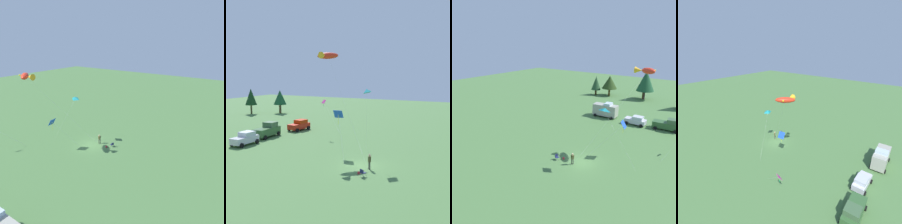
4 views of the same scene
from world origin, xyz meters
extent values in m
plane|color=#47713B|center=(0.00, 0.00, 0.00)|extent=(160.00, 160.00, 0.00)
cylinder|color=#48473E|center=(-0.84, -1.13, 0.42)|extent=(0.14, 0.14, 0.85)
cylinder|color=#48473E|center=(-1.00, -1.28, 0.42)|extent=(0.14, 0.14, 0.85)
cylinder|color=brown|center=(-0.92, -1.21, 1.16)|extent=(0.48, 0.48, 0.62)
sphere|color=tan|center=(-0.92, -1.21, 1.62)|extent=(0.24, 0.24, 0.24)
cylinder|color=brown|center=(-0.73, -1.11, 1.19)|extent=(0.16, 0.15, 0.55)
cylinder|color=brown|center=(-1.03, -1.39, 1.19)|extent=(0.16, 0.16, 0.56)
cube|color=#1D234E|center=(-3.41, -1.51, 0.42)|extent=(0.61, 0.61, 0.04)
cube|color=#1D234E|center=(-3.62, -1.44, 0.62)|extent=(0.20, 0.47, 0.40)
cylinder|color=#A5A8AD|center=(-3.14, -1.39, 0.21)|extent=(0.03, 0.03, 0.42)
cylinder|color=#A5A8AD|center=(-3.28, -1.78, 0.21)|extent=(0.03, 0.03, 0.42)
cylinder|color=#A5A8AD|center=(-3.54, -1.25, 0.21)|extent=(0.03, 0.03, 0.42)
cylinder|color=#A5A8AD|center=(-3.68, -1.64, 0.21)|extent=(0.03, 0.03, 0.42)
cube|color=red|center=(-2.75, -0.80, 0.11)|extent=(0.39, 0.36, 0.22)
cube|color=#A1A092|center=(-5.98, 20.08, 1.59)|extent=(5.47, 2.38, 2.50)
cube|color=silver|center=(-5.34, 20.10, 3.09)|extent=(1.47, 2.07, 0.50)
cylinder|color=black|center=(-4.08, 21.33, 0.34)|extent=(0.69, 0.24, 0.68)
cylinder|color=black|center=(-4.00, 18.95, 0.34)|extent=(0.69, 0.24, 0.68)
cylinder|color=black|center=(-7.97, 21.20, 0.34)|extent=(0.69, 0.24, 0.68)
cylinder|color=black|center=(-7.89, 18.82, 0.34)|extent=(0.69, 0.24, 0.68)
cube|color=silver|center=(1.29, 19.15, 0.79)|extent=(4.24, 1.88, 0.90)
cube|color=silver|center=(1.80, 19.14, 1.56)|extent=(2.03, 1.70, 0.65)
cylinder|color=black|center=(2.82, 20.10, 0.34)|extent=(0.68, 0.23, 0.68)
cylinder|color=black|center=(2.78, 18.13, 0.34)|extent=(0.68, 0.23, 0.68)
cylinder|color=black|center=(-0.20, 20.17, 0.34)|extent=(0.68, 0.23, 0.68)
cylinder|color=black|center=(-0.24, 18.19, 0.34)|extent=(0.68, 0.23, 0.68)
cube|color=#30582D|center=(7.12, 19.96, 0.94)|extent=(5.11, 2.29, 1.20)
cube|color=#3B5B38|center=(8.12, 20.02, 1.94)|extent=(1.91, 1.94, 0.80)
cylinder|color=black|center=(8.98, 18.98, 0.34)|extent=(0.69, 0.26, 0.68)
cylinder|color=black|center=(5.26, 20.94, 0.34)|extent=(0.69, 0.26, 0.68)
cylinder|color=black|center=(5.39, 18.77, 0.34)|extent=(0.69, 0.26, 0.68)
cylinder|color=#43321B|center=(-17.53, 37.52, 0.85)|extent=(0.60, 0.60, 1.70)
cone|color=#244727|center=(-17.53, 37.52, 3.80)|extent=(2.96, 2.96, 4.20)
cylinder|color=#533E1A|center=(-13.65, 39.14, 1.13)|extent=(0.62, 0.62, 2.26)
cone|color=#253D16|center=(-13.65, 39.14, 4.24)|extent=(4.68, 4.68, 3.96)
cylinder|color=#4E371D|center=(-3.69, 41.09, 1.20)|extent=(0.51, 0.51, 2.40)
cone|color=#1D4211|center=(-3.69, 41.09, 4.51)|extent=(4.25, 4.25, 4.22)
cylinder|color=#422E2C|center=(-3.15, 40.52, 1.31)|extent=(0.38, 0.38, 2.62)
cone|color=#1A4929|center=(-3.15, 40.52, 5.57)|extent=(4.96, 4.96, 5.91)
ellipsoid|color=red|center=(5.68, 7.65, 12.74)|extent=(2.90, 2.80, 1.00)
cone|color=#F9AD1F|center=(4.34, 7.65, 12.74)|extent=(1.04, 0.91, 0.91)
sphere|color=yellow|center=(6.50, 7.93, 12.84)|extent=(0.22, 0.22, 0.22)
cylinder|color=silver|center=(2.41, 3.34, 6.37)|extent=(6.55, 8.64, 12.74)
cylinder|color=#4C3823|center=(-0.86, -0.97, 0.00)|extent=(0.04, 0.04, 0.01)
pyramid|color=teal|center=(2.68, 0.74, 8.34)|extent=(1.38, 1.00, 0.68)
cylinder|color=silver|center=(4.82, 1.54, 4.06)|extent=(4.31, 1.76, 8.12)
cylinder|color=#4C3823|center=(6.97, 2.42, 0.00)|extent=(0.04, 0.04, 0.01)
cylinder|color=#4C3823|center=(9.15, 6.82, 0.00)|extent=(0.04, 0.04, 0.01)
cube|color=blue|center=(3.80, 5.08, 5.13)|extent=(0.79, 1.28, 1.05)
cylinder|color=yellow|center=(3.80, 5.08, 4.41)|extent=(0.04, 0.04, 1.21)
cylinder|color=silver|center=(1.74, 3.62, 2.57)|extent=(4.13, 2.95, 5.14)
cylinder|color=#4C3823|center=(-0.32, 2.15, 0.00)|extent=(0.04, 0.04, 0.01)
camera|label=1|loc=(-22.90, 26.43, 18.09)|focal=35.00mm
camera|label=2|loc=(-31.71, -13.41, 10.70)|focal=50.00mm
camera|label=3|loc=(13.87, -23.97, 16.88)|focal=35.00mm
camera|label=4|loc=(24.54, 23.52, 20.49)|focal=28.00mm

